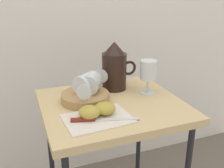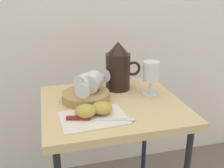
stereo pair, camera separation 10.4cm
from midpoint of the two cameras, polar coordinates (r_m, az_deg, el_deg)
The scene contains 11 objects.
curtain_drape at distance 1.52m, azimuth -3.37°, elevation 12.61°, with size 2.40×0.03×1.86m, color silver.
table at distance 1.10m, azimuth 2.73°, elevation -7.29°, with size 0.56×0.51×0.69m.
linen_napkin at distance 0.94m, azimuth -0.84°, elevation -7.39°, with size 0.23×0.17×0.00m, color silver.
basket_tray at distance 1.08m, azimuth -2.95°, elevation -2.70°, with size 0.20×0.20×0.04m, color #AD8451.
pitcher at distance 1.18m, azimuth 3.87°, elevation 2.95°, with size 0.16×0.11×0.22m.
wine_glass_upright at distance 1.13m, azimuth 11.10°, elevation 2.25°, with size 0.07×0.07×0.15m.
wine_glass_tipped_near at distance 1.07m, azimuth -1.72°, elevation 0.28°, with size 0.13×0.16×0.08m.
wine_glass_tipped_far at distance 1.08m, azimuth -2.48°, elevation 0.40°, with size 0.16×0.15×0.08m.
apple_half_left at distance 0.94m, azimuth -2.58°, elevation -5.92°, with size 0.08×0.08×0.04m, color #B29938.
apple_half_right at distance 0.96m, azimuth 0.86°, elevation -5.25°, with size 0.08×0.08×0.04m, color #B29938.
knife at distance 0.93m, azimuth -1.53°, elevation -7.57°, with size 0.24×0.08×0.01m.
Camera 2 is at (-0.25, -0.94, 1.14)m, focal length 42.23 mm.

